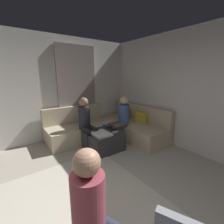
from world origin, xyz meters
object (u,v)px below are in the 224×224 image
object	(u,v)px
game_remote	(115,132)
person_on_couch_side	(86,121)
person_on_armchair	(98,214)
person_on_couch_back	(121,117)
coffee_mug	(104,126)
sectional_couch	(110,128)
ottoman	(103,140)

from	to	relation	value
game_remote	person_on_couch_side	world-z (taller)	person_on_couch_side
person_on_armchair	person_on_couch_back	bearing A→B (deg)	-156.17
person_on_couch_side	person_on_armchair	distance (m)	2.59
coffee_mug	game_remote	xyz separation A→B (m)	(0.40, 0.04, -0.04)
coffee_mug	person_on_couch_side	bearing A→B (deg)	-106.75
person_on_couch_back	person_on_armchair	distance (m)	2.84
game_remote	person_on_armchair	bearing A→B (deg)	-40.65
sectional_couch	person_on_couch_back	size ratio (longest dim) A/B	2.12
coffee_mug	sectional_couch	bearing A→B (deg)	127.64
ottoman	coffee_mug	distance (m)	0.38
game_remote	person_on_couch_side	size ratio (longest dim) A/B	0.12
ottoman	coffee_mug	xyz separation A→B (m)	(-0.22, 0.18, 0.26)
coffee_mug	person_on_couch_back	distance (m)	0.47
person_on_armchair	game_remote	bearing A→B (deg)	-153.93
sectional_couch	person_on_couch_side	world-z (taller)	person_on_couch_side
coffee_mug	person_on_couch_side	xyz separation A→B (m)	(-0.13, -0.43, 0.19)
game_remote	person_on_armchair	world-z (taller)	person_on_armchair
game_remote	person_on_couch_side	bearing A→B (deg)	-138.53
sectional_couch	ottoman	xyz separation A→B (m)	(0.50, -0.54, -0.07)
sectional_couch	person_on_armchair	size ratio (longest dim) A/B	2.16
sectional_couch	person_on_couch_back	xyz separation A→B (m)	(0.41, 0.06, 0.38)
ottoman	sectional_couch	bearing A→B (deg)	132.68
person_on_couch_back	person_on_couch_side	distance (m)	0.88
coffee_mug	person_on_couch_side	world-z (taller)	person_on_couch_side
ottoman	coffee_mug	bearing A→B (deg)	140.71
coffee_mug	person_on_couch_back	size ratio (longest dim) A/B	0.08
coffee_mug	person_on_couch_side	size ratio (longest dim) A/B	0.08
person_on_couch_back	person_on_couch_side	bearing A→B (deg)	72.57
person_on_couch_back	person_on_armchair	size ratio (longest dim) A/B	1.02
ottoman	person_on_couch_side	size ratio (longest dim) A/B	0.63
sectional_couch	person_on_couch_back	distance (m)	0.56
ottoman	game_remote	distance (m)	0.36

